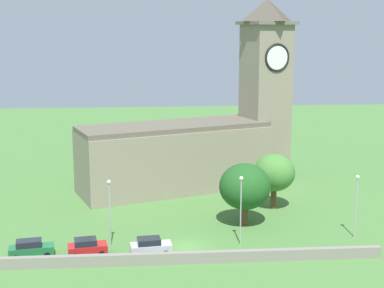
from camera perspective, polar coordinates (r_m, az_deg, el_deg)
ground_plane at (r=78.46m, az=-1.29°, el=-6.15°), size 200.00×200.00×0.00m
church at (r=86.55m, az=0.99°, el=0.76°), size 33.80×18.91×28.00m
quay_barrier at (r=60.12m, az=-0.20°, el=-11.17°), size 40.14×0.70×1.19m
car_green at (r=63.76m, az=-15.65°, el=-9.92°), size 4.83×2.59×1.88m
car_red at (r=63.02m, az=-10.35°, el=-9.97°), size 4.36×2.78×1.81m
car_silver at (r=62.31m, az=-4.14°, el=-10.04°), size 4.53×2.58×1.84m
streetlamp_west_mid at (r=63.67m, az=-8.17°, el=-5.77°), size 0.44×0.44×7.57m
streetlamp_central at (r=63.77m, az=4.86°, el=-5.54°), size 0.44×0.44×7.81m
streetlamp_east_mid at (r=68.39m, az=15.96°, el=-4.99°), size 0.44×0.44×7.38m
tree_churchyard at (r=76.95m, az=8.14°, el=-2.84°), size 5.50×5.50×7.39m
tree_riverside_east at (r=70.10m, az=5.25°, el=-4.23°), size 6.23×6.23×7.67m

